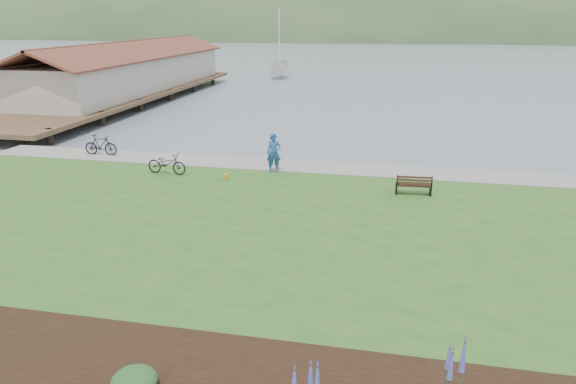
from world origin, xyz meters
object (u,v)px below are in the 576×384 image
(person, at_px, (274,150))
(bicycle_a, at_px, (167,163))
(sailboat, at_px, (279,78))
(park_bench, at_px, (414,185))

(person, height_order, bicycle_a, person)
(bicycle_a, bearing_deg, sailboat, 9.72)
(bicycle_a, height_order, sailboat, sailboat)
(park_bench, bearing_deg, person, 159.10)
(person, xyz_separation_m, bicycle_a, (-4.92, -1.32, -0.60))
(person, distance_m, bicycle_a, 5.13)
(park_bench, distance_m, person, 6.86)
(park_bench, relative_size, person, 0.67)
(sailboat, bearing_deg, person, -84.81)
(bicycle_a, distance_m, sailboat, 43.70)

